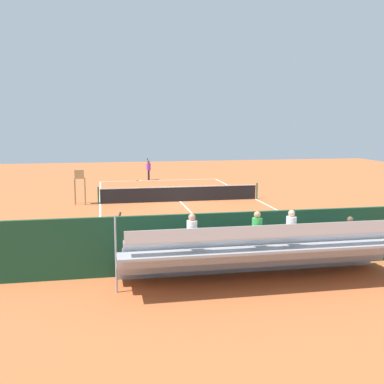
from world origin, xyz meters
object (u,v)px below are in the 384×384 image
at_px(umpire_chair, 80,183).
at_px(tennis_player, 149,168).
at_px(tennis_net, 180,194).
at_px(equipment_bag, 242,258).
at_px(tennis_racket, 140,180).
at_px(bleacher_stand, 259,252).
at_px(tennis_ball_far, 162,185).
at_px(tennis_ball_near, 152,181).
at_px(line_judge, 117,238).
at_px(courtside_bench, 298,244).

height_order(umpire_chair, tennis_player, umpire_chair).
distance_m(tennis_net, equipment_bag, 13.40).
height_order(tennis_player, tennis_racket, tennis_player).
distance_m(bleacher_stand, tennis_ball_far, 22.79).
xyz_separation_m(tennis_ball_near, tennis_ball_far, (-0.44, 3.05, 0.00)).
xyz_separation_m(umpire_chair, equipment_bag, (-6.24, 13.54, -1.13)).
relative_size(tennis_racket, tennis_ball_far, 8.82).
bearing_deg(line_judge, tennis_player, -98.18).
xyz_separation_m(tennis_player, line_judge, (3.50, 24.35, 0.00)).
distance_m(umpire_chair, tennis_ball_near, 11.80).
bearing_deg(bleacher_stand, courtside_bench, -136.94).
relative_size(bleacher_stand, tennis_ball_far, 137.27).
xyz_separation_m(tennis_net, equipment_bag, (-0.04, 13.40, -0.32)).
xyz_separation_m(bleacher_stand, tennis_player, (0.86, -26.75, 0.07)).
xyz_separation_m(tennis_net, tennis_racket, (1.62, -11.19, -0.49)).
height_order(equipment_bag, tennis_ball_far, equipment_bag).
bearing_deg(line_judge, tennis_net, -108.64).
distance_m(tennis_net, courtside_bench, 13.46).
bearing_deg(courtside_bench, umpire_chair, -57.89).
xyz_separation_m(tennis_racket, tennis_ball_far, (-1.40, 3.76, 0.02)).
xyz_separation_m(courtside_bench, tennis_player, (3.08, -24.67, 0.46)).
height_order(tennis_player, line_judge, same).
bearing_deg(equipment_bag, courtside_bench, -176.63).
bearing_deg(equipment_bag, tennis_player, -87.91).
relative_size(bleacher_stand, courtside_bench, 5.03).
bearing_deg(tennis_player, umpire_chair, 64.66).
bearing_deg(courtside_bench, tennis_net, -80.52).
height_order(equipment_bag, tennis_racket, equipment_bag).
bearing_deg(equipment_bag, umpire_chair, -65.26).
relative_size(umpire_chair, line_judge, 1.11).
relative_size(courtside_bench, tennis_player, 0.93).
distance_m(equipment_bag, tennis_racket, 24.64).
relative_size(tennis_player, line_judge, 1.00).
height_order(equipment_bag, tennis_player, tennis_player).
height_order(tennis_net, tennis_racket, tennis_net).
xyz_separation_m(courtside_bench, equipment_bag, (2.18, 0.13, -0.38)).
xyz_separation_m(tennis_net, tennis_player, (0.87, -11.40, 0.51)).
bearing_deg(tennis_player, bleacher_stand, 91.84).
bearing_deg(tennis_ball_far, courtside_bench, 96.72).
bearing_deg(tennis_player, tennis_ball_far, 99.25).
distance_m(umpire_chair, tennis_ball_far, 9.51).
distance_m(tennis_net, bleacher_stand, 15.35).
bearing_deg(tennis_ball_far, tennis_racket, -69.63).
bearing_deg(tennis_racket, bleacher_stand, 93.47).
height_order(tennis_ball_near, tennis_ball_far, same).
distance_m(equipment_bag, tennis_ball_far, 20.83).
bearing_deg(umpire_chair, equipment_bag, 114.74).
bearing_deg(bleacher_stand, tennis_racket, -86.53).
height_order(umpire_chair, tennis_ball_far, umpire_chair).
xyz_separation_m(tennis_net, tennis_ball_far, (0.22, -7.43, -0.47)).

